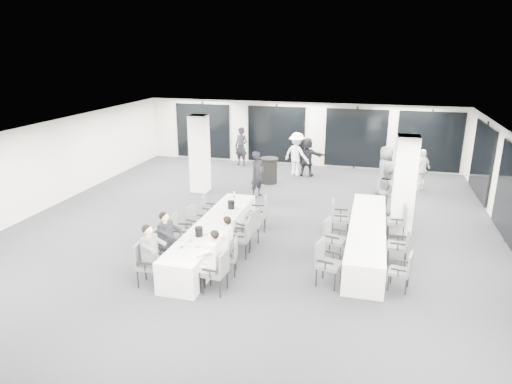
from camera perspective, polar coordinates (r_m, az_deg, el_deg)
room at (r=13.72m, az=4.12°, el=1.98°), size 14.04×16.04×2.84m
column_left at (r=16.68m, az=-7.07°, el=4.76°), size 0.60×0.60×2.80m
column_right at (r=13.43m, az=18.05°, el=0.83°), size 0.60×0.60×2.80m
banquet_table_main at (r=11.97m, az=-5.30°, el=-5.59°), size 0.90×5.00×0.75m
banquet_table_side at (r=12.24m, az=13.65°, el=-5.52°), size 0.90×5.00×0.75m
cocktail_table at (r=17.78m, az=1.66°, el=2.73°), size 0.72×0.72×1.00m
chair_main_left_near at (r=10.49m, az=-13.61°, el=-8.39°), size 0.54×0.59×1.00m
chair_main_left_second at (r=11.16m, az=-11.60°, el=-6.64°), size 0.52×0.58×0.99m
chair_main_left_mid at (r=11.98m, az=-9.52°, el=-4.76°), size 0.57×0.61×1.00m
chair_main_left_fourth at (r=12.81m, az=-7.73°, el=-3.49°), size 0.54×0.56×0.88m
chair_main_left_far at (r=13.69m, az=-6.14°, el=-2.04°), size 0.47×0.52×0.87m
chair_main_right_near at (r=9.93m, az=-4.73°, el=-9.59°), size 0.52×0.57×0.97m
chair_main_right_second at (r=10.69m, az=-3.22°, el=-7.77°), size 0.53×0.56×0.88m
chair_main_right_mid at (r=11.53m, az=-1.64°, el=-5.44°), size 0.52×0.58×0.99m
chair_main_right_fourth at (r=12.12m, az=-0.74°, el=-4.15°), size 0.63×0.66×1.02m
chair_main_right_far at (r=13.13m, az=0.57°, el=-2.41°), size 0.60×0.64×1.02m
chair_side_left_near at (r=10.34m, az=8.71°, el=-8.39°), size 0.62×0.65×1.02m
chair_side_left_mid at (r=11.63m, az=9.50°, el=-5.44°), size 0.61×0.64×1.01m
chair_side_left_far at (r=13.04m, az=10.16°, el=-2.88°), size 0.54×0.60×1.00m
chair_side_right_near at (r=10.51m, az=17.94°, el=-9.14°), size 0.51×0.55×0.88m
chair_side_right_mid at (r=11.68m, az=17.74°, el=-6.10°), size 0.52×0.57×0.96m
chair_side_right_far at (r=13.24m, az=17.46°, el=-3.25°), size 0.51×0.56×0.95m
seated_guest_a at (r=10.32m, az=-12.86°, el=-7.29°), size 0.50×0.38×1.44m
seated_guest_b at (r=10.98m, az=-10.90°, el=-5.57°), size 0.50×0.38×1.44m
seated_guest_c at (r=9.87m, az=-5.68°, el=-8.09°), size 0.50×0.38×1.44m
seated_guest_d at (r=10.59m, az=-4.09°, el=-6.19°), size 0.50×0.38×1.44m
standing_guest_a at (r=16.01m, az=0.17°, el=2.60°), size 0.79×0.85×1.85m
standing_guest_c at (r=18.82m, az=5.11°, el=5.08°), size 1.46×1.16×2.02m
standing_guest_d at (r=17.95m, az=20.04°, el=2.99°), size 1.09×1.15×1.73m
standing_guest_e at (r=16.83m, az=15.90°, el=2.95°), size 0.63×1.00×2.02m
standing_guest_f at (r=18.78m, az=6.38°, el=4.71°), size 1.71×0.74×1.82m
standing_guest_g at (r=20.34m, az=-1.87°, el=5.99°), size 0.86×0.77×1.95m
standing_guest_h at (r=15.09m, az=16.10°, el=0.66°), size 0.73×0.94×1.71m
ice_bucket_near at (r=11.06m, az=-7.15°, el=-4.94°), size 0.20×0.20×0.22m
ice_bucket_far at (r=12.82m, az=-3.13°, el=-1.60°), size 0.20×0.20×0.22m
water_bottle_a at (r=10.36m, az=-9.27°, el=-6.64°), size 0.07×0.07×0.23m
water_bottle_b at (r=11.90m, az=-3.99°, el=-3.19°), size 0.07×0.07×0.22m
water_bottle_c at (r=13.61m, az=-2.75°, el=-0.41°), size 0.08×0.08×0.24m
plate_a at (r=10.78m, az=-8.23°, el=-6.18°), size 0.21×0.21×0.03m
plate_b at (r=10.49m, az=-7.31°, el=-6.85°), size 0.18×0.18×0.03m
plate_c at (r=11.15m, az=-6.01°, el=-5.26°), size 0.22×0.22×0.03m
wine_glass at (r=9.86m, az=-8.94°, el=-7.66°), size 0.08×0.08×0.21m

